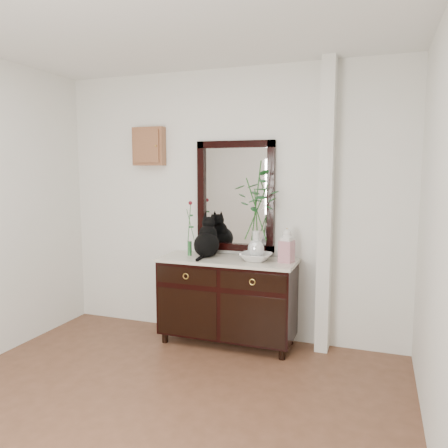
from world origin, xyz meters
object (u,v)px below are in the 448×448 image
at_px(cat, 207,236).
at_px(lotus_bowl, 256,257).
at_px(ginger_jar, 287,245).
at_px(sideboard, 227,296).

distance_m(cat, lotus_bowl, 0.54).
height_order(lotus_bowl, ginger_jar, ginger_jar).
xyz_separation_m(lotus_bowl, ginger_jar, (0.28, 0.03, 0.12)).
height_order(cat, lotus_bowl, cat).
relative_size(lotus_bowl, ginger_jar, 0.93).
xyz_separation_m(sideboard, cat, (-0.23, 0.03, 0.58)).
bearing_deg(sideboard, lotus_bowl, -0.81).
distance_m(sideboard, ginger_jar, 0.78).
distance_m(lotus_bowl, ginger_jar, 0.31).
xyz_separation_m(sideboard, lotus_bowl, (0.29, -0.00, 0.41)).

